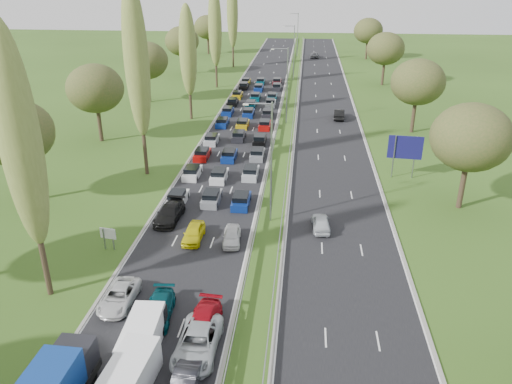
% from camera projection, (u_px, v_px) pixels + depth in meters
% --- Properties ---
extents(ground, '(260.00, 260.00, 0.00)m').
position_uv_depth(ground, '(287.00, 120.00, 83.40)').
color(ground, '#304D18').
rests_on(ground, ground).
extents(near_carriageway, '(10.50, 215.00, 0.04)m').
position_uv_depth(near_carriageway, '(248.00, 115.00, 86.29)').
color(near_carriageway, black).
rests_on(near_carriageway, ground).
extents(far_carriageway, '(10.50, 215.00, 0.04)m').
position_uv_depth(far_carriageway, '(327.00, 117.00, 85.06)').
color(far_carriageway, black).
rests_on(far_carriageway, ground).
extents(central_reservation, '(2.36, 215.00, 0.32)m').
position_uv_depth(central_reservation, '(287.00, 113.00, 85.45)').
color(central_reservation, gray).
rests_on(central_reservation, ground).
extents(lamp_columns, '(0.18, 140.18, 12.00)m').
position_uv_depth(lamp_columns, '(287.00, 86.00, 79.14)').
color(lamp_columns, gray).
rests_on(lamp_columns, ground).
extents(poplar_row, '(2.80, 127.80, 22.44)m').
position_uv_depth(poplar_row, '(170.00, 53.00, 69.07)').
color(poplar_row, '#2D2116').
rests_on(poplar_row, ground).
extents(woodland_left, '(8.00, 166.00, 11.10)m').
position_uv_depth(woodland_left, '(85.00, 94.00, 66.90)').
color(woodland_left, '#2D2116').
rests_on(woodland_left, ground).
extents(woodland_right, '(8.00, 153.00, 11.10)m').
position_uv_depth(woodland_right, '(430.00, 95.00, 66.38)').
color(woodland_right, '#2D2116').
rests_on(woodland_right, ground).
extents(traffic_queue_fill, '(9.07, 66.46, 0.80)m').
position_uv_depth(traffic_queue_fill, '(245.00, 120.00, 81.79)').
color(traffic_queue_fill, silver).
rests_on(traffic_queue_fill, ground).
extents(near_car_2, '(2.20, 4.76, 1.32)m').
position_uv_depth(near_car_2, '(119.00, 296.00, 36.99)').
color(near_car_2, silver).
rests_on(near_car_2, near_carriageway).
extents(near_car_3, '(2.44, 5.43, 1.54)m').
position_uv_depth(near_car_3, '(170.00, 213.00, 49.48)').
color(near_car_3, black).
rests_on(near_car_3, near_carriageway).
extents(near_car_7, '(2.27, 4.78, 1.35)m').
position_uv_depth(near_car_7, '(159.00, 309.00, 35.56)').
color(near_car_7, '#043F48').
rests_on(near_car_7, near_carriageway).
extents(near_car_8, '(1.71, 4.20, 1.43)m').
position_uv_depth(near_car_8, '(194.00, 233.00, 45.85)').
color(near_car_8, '#C9C10D').
rests_on(near_car_8, near_carriageway).
extents(near_car_10, '(2.71, 5.74, 1.59)m').
position_uv_depth(near_car_10, '(198.00, 343.00, 32.19)').
color(near_car_10, '#A8AEB2').
rests_on(near_car_10, near_carriageway).
extents(near_car_11, '(2.42, 5.10, 1.44)m').
position_uv_depth(near_car_11, '(202.00, 323.00, 34.10)').
color(near_car_11, '#9D0914').
rests_on(near_car_11, near_carriageway).
extents(near_car_12, '(1.89, 4.02, 1.33)m').
position_uv_depth(near_car_12, '(232.00, 236.00, 45.43)').
color(near_car_12, silver).
rests_on(near_car_12, near_carriageway).
extents(far_car_0, '(1.88, 4.16, 1.38)m').
position_uv_depth(far_car_0, '(321.00, 223.00, 47.78)').
color(far_car_0, silver).
rests_on(far_car_0, far_carriageway).
extents(far_car_1, '(2.00, 4.98, 1.61)m').
position_uv_depth(far_car_1, '(339.00, 114.00, 83.58)').
color(far_car_1, black).
rests_on(far_car_1, far_carriageway).
extents(far_car_2, '(2.61, 5.28, 1.44)m').
position_uv_depth(far_car_2, '(315.00, 55.00, 142.86)').
color(far_car_2, slate).
rests_on(far_car_2, far_carriageway).
extents(white_van_front, '(2.18, 5.56, 2.23)m').
position_uv_depth(white_van_front, '(129.00, 377.00, 29.01)').
color(white_van_front, white).
rests_on(white_van_front, near_carriageway).
extents(white_van_rear, '(2.05, 5.23, 2.10)m').
position_uv_depth(white_van_rear, '(143.00, 335.00, 32.44)').
color(white_van_rear, white).
rests_on(white_van_rear, near_carriageway).
extents(info_sign, '(1.50, 0.35, 2.10)m').
position_uv_depth(info_sign, '(108.00, 236.00, 44.04)').
color(info_sign, gray).
rests_on(info_sign, ground).
extents(direction_sign, '(3.99, 0.52, 5.20)m').
position_uv_depth(direction_sign, '(405.00, 149.00, 58.67)').
color(direction_sign, gray).
rests_on(direction_sign, ground).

